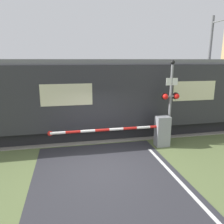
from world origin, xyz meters
name	(u,v)px	position (x,y,z in m)	size (l,w,h in m)	color
ground_plane	(103,165)	(0.00, 0.00, 0.00)	(80.00, 80.00, 0.00)	#5B6B3D
track_bed	(92,132)	(0.00, 3.72, 0.02)	(36.00, 3.20, 0.13)	gray
train	(67,97)	(-1.18, 3.72, 1.92)	(21.84, 2.97, 3.75)	black
crossing_barrier	(155,131)	(2.52, 1.32, 0.70)	(5.15, 0.44, 1.34)	gray
signal_post	(171,98)	(3.23, 1.49, 2.11)	(0.82, 0.26, 3.71)	gray
catenary_pole	(209,66)	(7.78, 5.53, 3.32)	(0.20, 1.90, 6.35)	slate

